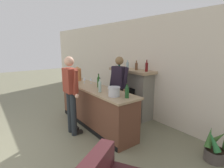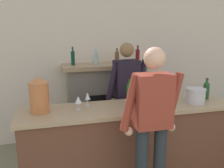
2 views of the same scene
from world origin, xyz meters
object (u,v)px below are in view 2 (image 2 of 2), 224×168
person_bartender (126,95)px  copper_dispenser (39,95)px  wine_glass_front_left (166,94)px  ice_bucket_steel (196,96)px  wine_bottle_merlot_tall (206,90)px  fireplace_stone (106,102)px  wine_bottle_riesling_slim (166,96)px  wine_glass_front_right (88,96)px  wine_bottle_rose_blush (129,93)px  wine_glass_near_bucket (78,100)px  person_customer (152,127)px

person_bartender → copper_dispenser: 1.38m
person_bartender → wine_glass_front_left: 0.69m
person_bartender → ice_bucket_steel: bearing=-45.0°
wine_bottle_merlot_tall → copper_dispenser: bearing=179.8°
fireplace_stone → person_bartender: (0.17, -0.61, 0.28)m
copper_dispenser → wine_glass_front_left: size_ratio=2.73×
wine_bottle_riesling_slim → wine_glass_front_right: 0.96m
ice_bucket_steel → wine_bottle_merlot_tall: (0.24, 0.13, 0.03)m
ice_bucket_steel → wine_bottle_rose_blush: (-0.85, 0.17, 0.05)m
wine_bottle_riesling_slim → wine_glass_near_bucket: wine_bottle_riesling_slim is taller
ice_bucket_steel → wine_bottle_rose_blush: bearing=168.5°
wine_bottle_rose_blush → wine_glass_front_left: 0.50m
person_customer → wine_glass_front_right: bearing=122.1°
wine_glass_near_bucket → wine_glass_front_left: bearing=0.4°
fireplace_stone → wine_glass_near_bucket: size_ratio=10.15×
fireplace_stone → wine_bottle_riesling_slim: 1.50m
person_customer → wine_bottle_riesling_slim: bearing=52.1°
ice_bucket_steel → wine_bottle_riesling_slim: 0.46m
copper_dispenser → wine_glass_front_left: bearing=-0.2°
person_customer → wine_glass_front_right: 0.97m
copper_dispenser → wine_glass_near_bucket: (0.44, -0.01, -0.09)m
fireplace_stone → copper_dispenser: bearing=-132.1°
ice_bucket_steel → copper_dispenser: bearing=175.9°
wine_bottle_riesling_slim → wine_glass_front_right: wine_bottle_riesling_slim is taller
person_customer → ice_bucket_steel: (0.85, 0.56, 0.11)m
copper_dispenser → wine_glass_near_bucket: copper_dispenser is taller
wine_bottle_riesling_slim → wine_glass_near_bucket: (-1.04, 0.18, -0.02)m
wine_bottle_rose_blush → wine_glass_front_right: size_ratio=2.02×
wine_glass_front_left → wine_glass_front_right: (-1.01, 0.12, 0.01)m
person_customer → wine_bottle_riesling_slim: 0.67m
ice_bucket_steel → wine_bottle_merlot_tall: 0.28m
copper_dispenser → wine_glass_near_bucket: size_ratio=2.54×
ice_bucket_steel → wine_glass_front_left: (-0.35, 0.14, 0.01)m
person_customer → wine_glass_front_left: size_ratio=11.74×
wine_bottle_rose_blush → wine_bottle_merlot_tall: bearing=-2.2°
fireplace_stone → person_bartender: person_bartender is taller
wine_glass_front_left → wine_glass_front_right: wine_glass_front_right is taller
person_bartender → wine_glass_front_right: 0.81m
ice_bucket_steel → wine_bottle_merlot_tall: size_ratio=0.88×
fireplace_stone → wine_glass_front_right: fireplace_stone is taller
fireplace_stone → copper_dispenser: size_ratio=3.99×
person_bartender → wine_glass_front_left: person_bartender is taller
person_bartender → wine_glass_front_left: bearing=-58.3°
person_bartender → ice_bucket_steel: 1.01m
wine_bottle_merlot_tall → wine_glass_front_right: size_ratio=1.71×
fireplace_stone → copper_dispenser: (-1.06, -1.18, 0.52)m
wine_glass_front_right → person_customer: bearing=-57.9°
person_customer → wine_glass_near_bucket: 0.95m
wine_bottle_rose_blush → person_customer: bearing=-90.3°
person_customer → wine_bottle_riesling_slim: size_ratio=5.73×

